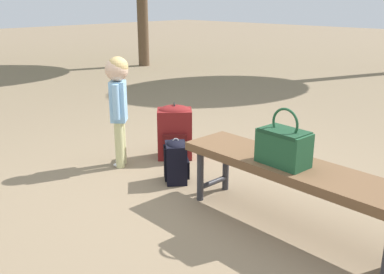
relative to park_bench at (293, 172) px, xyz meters
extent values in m
plane|color=#7F6B51|center=(0.79, 0.10, -0.39)|extent=(40.00, 40.00, 0.00)
cube|color=brown|center=(0.00, 0.00, 0.03)|extent=(1.62, 0.47, 0.06)
cylinder|color=#2D2D33|center=(0.71, 0.11, -0.20)|extent=(0.05, 0.05, 0.39)
cylinder|color=#2D2D33|center=(0.69, -0.17, -0.20)|extent=(0.05, 0.05, 0.39)
cylinder|color=#2D2D33|center=(0.70, -0.03, -0.29)|extent=(0.05, 0.28, 0.04)
cube|color=#1E4C2D|center=(0.05, 0.05, 0.17)|extent=(0.33, 0.21, 0.22)
cube|color=#163922|center=(0.05, 0.05, 0.27)|extent=(0.30, 0.21, 0.02)
torus|color=#1E4C2D|center=(0.05, 0.05, 0.33)|extent=(0.20, 0.03, 0.20)
cylinder|color=#CCCC8C|center=(1.68, 0.12, -0.18)|extent=(0.08, 0.08, 0.42)
cylinder|color=#CCCC8C|center=(1.74, 0.05, -0.18)|extent=(0.08, 0.08, 0.42)
ellipsoid|color=white|center=(1.69, 0.13, -0.37)|extent=(0.10, 0.10, 0.04)
ellipsoid|color=white|center=(1.76, 0.06, -0.37)|extent=(0.10, 0.10, 0.04)
cube|color=#8CBFE5|center=(1.71, 0.08, 0.20)|extent=(0.20, 0.20, 0.36)
cylinder|color=#8CBFE5|center=(1.64, 0.16, 0.22)|extent=(0.06, 0.06, 0.30)
cylinder|color=#8CBFE5|center=(1.78, 0.01, 0.22)|extent=(0.06, 0.06, 0.30)
sphere|color=beige|center=(1.71, 0.08, 0.48)|extent=(0.20, 0.20, 0.20)
sphere|color=tan|center=(1.70, 0.08, 0.50)|extent=(0.18, 0.18, 0.18)
cube|color=maroon|center=(1.51, -0.40, -0.16)|extent=(0.39, 0.39, 0.47)
ellipsoid|color=maroon|center=(1.51, -0.40, 0.06)|extent=(0.37, 0.37, 0.11)
cube|color=#4A1010|center=(1.42, -0.31, -0.23)|extent=(0.18, 0.18, 0.21)
cube|color=#4A1010|center=(1.56, -0.54, -0.16)|extent=(0.05, 0.05, 0.40)
cube|color=#4A1010|center=(1.65, -0.44, -0.16)|extent=(0.05, 0.05, 0.40)
torus|color=black|center=(1.51, -0.40, 0.11)|extent=(0.06, 0.06, 0.08)
cube|color=black|center=(1.09, -0.01, -0.23)|extent=(0.28, 0.27, 0.33)
ellipsoid|color=black|center=(1.09, -0.01, -0.07)|extent=(0.26, 0.25, 0.07)
cube|color=black|center=(1.03, -0.08, -0.28)|extent=(0.14, 0.12, 0.15)
cube|color=black|center=(1.18, 0.03, -0.23)|extent=(0.04, 0.03, 0.28)
cube|color=black|center=(1.10, 0.09, -0.23)|extent=(0.04, 0.03, 0.28)
torus|color=#B2B2B7|center=(1.09, -0.01, -0.04)|extent=(0.04, 0.05, 0.05)
camera|label=1|loc=(-1.32, 2.29, 1.06)|focal=40.64mm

